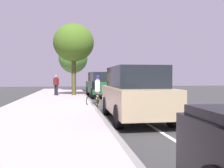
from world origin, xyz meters
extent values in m
plane|color=#333333|center=(0.00, 0.00, 0.00)|extent=(60.34, 60.34, 0.00)
cube|color=#B39DA2|center=(4.40, 0.00, 0.08)|extent=(4.39, 37.71, 0.15)
cube|color=gray|center=(2.13, 0.00, 0.08)|extent=(0.16, 37.71, 0.15)
cube|color=white|center=(-2.64, -17.76, 0.00)|extent=(0.14, 2.20, 0.01)
cube|color=white|center=(-2.64, -13.56, 0.00)|extent=(0.14, 2.20, 0.01)
cube|color=white|center=(-2.64, -9.36, 0.00)|extent=(0.14, 2.20, 0.01)
cube|color=white|center=(-2.64, -5.16, 0.00)|extent=(0.14, 2.20, 0.01)
cube|color=white|center=(-2.64, -0.96, 0.00)|extent=(0.14, 2.20, 0.01)
cube|color=white|center=(-2.64, 3.24, 0.00)|extent=(0.14, 2.20, 0.01)
cube|color=white|center=(0.66, 0.00, 0.00)|extent=(0.12, 37.71, 0.01)
cube|color=#1E512D|center=(0.91, -7.16, 0.78)|extent=(2.16, 4.80, 0.90)
cube|color=black|center=(0.91, -7.16, 1.61)|extent=(1.84, 3.19, 0.76)
cylinder|color=black|center=(1.70, -5.66, 0.38)|extent=(0.26, 0.77, 0.76)
cylinder|color=black|center=(-0.05, -5.76, 0.38)|extent=(0.26, 0.77, 0.76)
cylinder|color=black|center=(1.86, -8.57, 0.38)|extent=(0.26, 0.77, 0.76)
cylinder|color=black|center=(0.12, -8.67, 0.38)|extent=(0.26, 0.77, 0.76)
cube|color=tan|center=(0.91, 3.86, 0.78)|extent=(1.93, 4.71, 0.90)
cube|color=black|center=(0.91, 3.86, 1.61)|extent=(1.69, 3.11, 0.76)
cylinder|color=black|center=(1.79, 5.32, 0.38)|extent=(0.22, 0.76, 0.76)
cylinder|color=black|center=(0.05, 5.33, 0.38)|extent=(0.22, 0.76, 0.76)
cylinder|color=black|center=(1.78, 2.40, 0.38)|extent=(0.22, 0.76, 0.76)
cylinder|color=black|center=(0.03, 2.41, 0.38)|extent=(0.22, 0.76, 0.76)
torus|color=black|center=(1.15, 0.13, 0.35)|extent=(0.69, 0.21, 0.70)
torus|color=black|center=(2.16, -0.13, 0.35)|extent=(0.69, 0.21, 0.70)
cylinder|color=black|center=(1.53, 0.03, 0.43)|extent=(0.64, 0.19, 0.51)
cylinder|color=black|center=(1.88, -0.06, 0.43)|extent=(0.14, 0.07, 0.48)
cylinder|color=black|center=(1.58, 0.02, 0.67)|extent=(0.72, 0.21, 0.05)
cylinder|color=black|center=(2.00, -0.08, 0.27)|extent=(0.35, 0.12, 0.19)
cylinder|color=black|center=(2.05, -0.10, 0.50)|extent=(0.26, 0.10, 0.33)
cylinder|color=black|center=(1.19, 0.12, 0.51)|extent=(0.12, 0.06, 0.34)
cube|color=black|center=(1.93, -0.07, 0.70)|extent=(0.26, 0.16, 0.05)
cylinder|color=black|center=(1.23, 0.11, 0.74)|extent=(0.14, 0.45, 0.03)
cylinder|color=#C6B284|center=(1.88, -0.35, 0.42)|extent=(0.15, 0.15, 0.83)
cylinder|color=#C6B284|center=(1.84, -0.55, 0.42)|extent=(0.15, 0.15, 0.83)
cube|color=white|center=(1.86, -0.45, 1.13)|extent=(0.30, 0.42, 0.59)
cylinder|color=white|center=(1.91, -0.20, 1.10)|extent=(0.10, 0.10, 0.56)
cylinder|color=white|center=(1.80, -0.70, 1.10)|extent=(0.10, 0.10, 0.56)
sphere|color=tan|center=(1.86, -0.45, 1.54)|extent=(0.23, 0.23, 0.23)
sphere|color=navy|center=(1.86, -0.45, 1.58)|extent=(0.26, 0.26, 0.26)
cube|color=black|center=(2.05, -0.49, 1.15)|extent=(0.24, 0.33, 0.44)
cylinder|color=brown|center=(3.06, -15.36, 1.51)|extent=(0.36, 0.36, 2.71)
ellipsoid|color=#44772C|center=(3.06, -15.36, 3.74)|extent=(3.18, 3.18, 3.40)
cylinder|color=#4A4622|center=(3.06, -7.45, 1.81)|extent=(0.36, 0.36, 3.31)
ellipsoid|color=#42651D|center=(3.06, -7.45, 4.36)|extent=(3.24, 3.24, 3.01)
cylinder|color=black|center=(4.38, -7.31, 0.56)|extent=(0.15, 0.15, 0.81)
cylinder|color=black|center=(4.53, -7.45, 0.56)|extent=(0.15, 0.15, 0.81)
cube|color=#591E1E|center=(4.45, -7.38, 1.25)|extent=(0.44, 0.43, 0.57)
cylinder|color=#591E1E|center=(4.26, -7.20, 1.22)|extent=(0.10, 0.10, 0.54)
cylinder|color=#591E1E|center=(4.64, -7.56, 1.22)|extent=(0.10, 0.10, 0.54)
sphere|color=#BF686E|center=(4.45, -7.38, 1.65)|extent=(0.23, 0.23, 0.23)
camera|label=1|loc=(3.22, 12.92, 1.61)|focal=40.22mm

